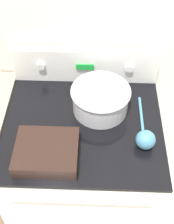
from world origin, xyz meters
TOP-DOWN VIEW (x-y plane):
  - kitchen_wall at (0.00, 0.71)m, footprint 8.00×0.05m
  - stove_range at (0.00, 0.34)m, footprint 0.75×0.71m
  - control_panel at (0.00, 0.65)m, footprint 0.75×0.07m
  - mixing_bowl at (0.08, 0.43)m, footprint 0.28×0.28m
  - casserole_dish at (-0.14, 0.15)m, footprint 0.27×0.23m
  - ladle at (0.28, 0.23)m, footprint 0.09×0.33m

SIDE VIEW (x-z plane):
  - stove_range at x=0.00m, z-range 0.00..0.95m
  - casserole_dish at x=-0.14m, z-range 0.96..1.03m
  - ladle at x=0.28m, z-range 0.95..1.04m
  - mixing_bowl at x=0.08m, z-range 0.96..1.09m
  - control_panel at x=0.00m, z-range 0.95..1.15m
  - kitchen_wall at x=0.00m, z-range 0.00..2.50m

